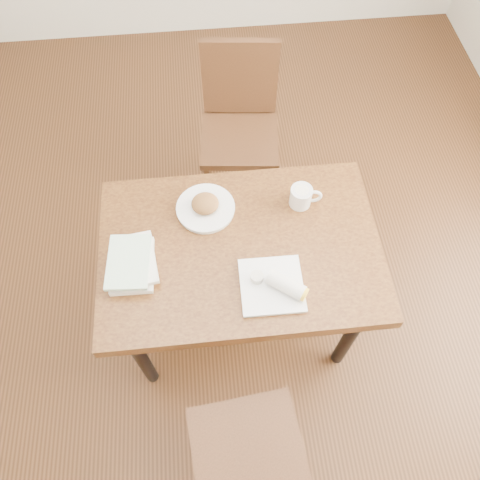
{
  "coord_description": "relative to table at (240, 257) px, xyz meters",
  "views": [
    {
      "loc": [
        -0.1,
        -0.95,
        2.41
      ],
      "look_at": [
        0.0,
        0.0,
        0.8
      ],
      "focal_mm": 35.0,
      "sensor_mm": 36.0,
      "label": 1
    }
  ],
  "objects": [
    {
      "name": "coffee_mug",
      "position": [
        0.28,
        0.19,
        0.14
      ],
      "size": [
        0.14,
        0.09,
        0.09
      ],
      "color": "white",
      "rests_on": "table"
    },
    {
      "name": "chair_far",
      "position": [
        0.09,
        0.93,
        -0.11
      ],
      "size": [
        0.46,
        0.46,
        0.95
      ],
      "color": "#3F2312",
      "rests_on": "ground"
    },
    {
      "name": "room_walls",
      "position": [
        0.0,
        0.0,
        0.97
      ],
      "size": [
        4.02,
        5.02,
        2.8
      ],
      "color": "beige",
      "rests_on": "ground"
    },
    {
      "name": "chair_near",
      "position": [
        -0.04,
        -0.83,
        -0.11
      ],
      "size": [
        0.46,
        0.46,
        0.95
      ],
      "color": "#4A2915",
      "rests_on": "ground"
    },
    {
      "name": "book_stack",
      "position": [
        -0.43,
        -0.05,
        0.12
      ],
      "size": [
        0.21,
        0.27,
        0.06
      ],
      "color": "white",
      "rests_on": "table"
    },
    {
      "name": "plate_burrito",
      "position": [
        0.12,
        -0.2,
        0.11
      ],
      "size": [
        0.26,
        0.25,
        0.08
      ],
      "color": "white",
      "rests_on": "table"
    },
    {
      "name": "ground",
      "position": [
        0.0,
        0.0,
        -0.67
      ],
      "size": [
        4.0,
        5.0,
        0.01
      ],
      "primitive_type": "cube",
      "color": "#472814",
      "rests_on": "ground"
    },
    {
      "name": "table",
      "position": [
        0.0,
        0.0,
        0.0
      ],
      "size": [
        1.16,
        0.78,
        0.75
      ],
      "color": "brown",
      "rests_on": "ground"
    },
    {
      "name": "plate_scone",
      "position": [
        -0.13,
        0.19,
        0.11
      ],
      "size": [
        0.25,
        0.25,
        0.08
      ],
      "color": "white",
      "rests_on": "table"
    }
  ]
}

